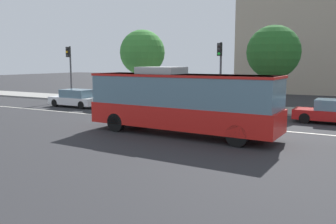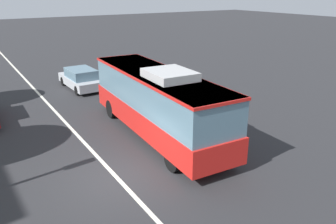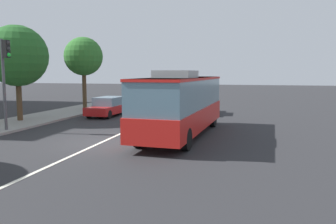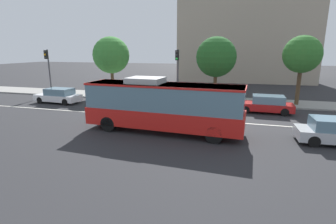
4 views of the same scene
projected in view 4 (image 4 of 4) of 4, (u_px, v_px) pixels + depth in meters
The scene contains 12 objects.
ground_plane at pixel (144, 116), 20.46m from camera, with size 160.00×160.00×0.00m, color #28282B.
sidewalk_kerb at pixel (170, 98), 27.87m from camera, with size 80.00×3.96×0.14m, color gray.
lane_centre_line at pixel (144, 116), 20.46m from camera, with size 76.00×0.16×0.01m, color silver.
transit_bus at pixel (163, 104), 16.19m from camera, with size 10.11×2.99×3.46m.
sedan_white at pixel (59, 96), 25.49m from camera, with size 4.56×1.96×1.46m.
sedan_red at pixel (266, 104), 21.49m from camera, with size 4.55×1.93×1.46m.
traffic_light_near_corner at pixel (177, 67), 25.23m from camera, with size 0.33×0.62×5.20m.
traffic_light_mid_block at pixel (48, 64), 28.94m from camera, with size 0.32×0.62×5.20m.
street_tree_kerbside_left at pixel (111, 55), 29.00m from camera, with size 4.11×4.11×6.64m.
street_tree_kerbside_centre at pixel (302, 55), 23.16m from camera, with size 3.36×3.36×6.45m.
street_tree_kerbside_right at pixel (216, 57), 25.94m from camera, with size 4.06×4.06×6.50m.
office_block_background at pixel (245, 30), 44.62m from camera, with size 21.88×14.30×17.00m.
Camera 4 is at (7.18, -18.55, 5.14)m, focal length 27.43 mm.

